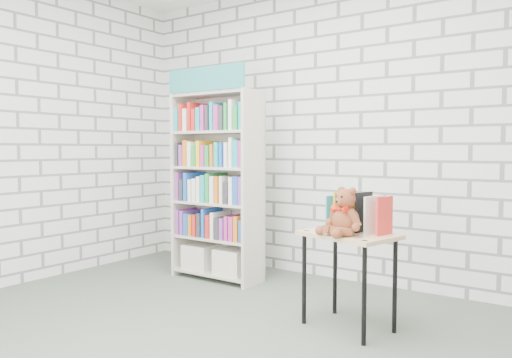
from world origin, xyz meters
The scene contains 6 objects.
ground centered at (0.00, 0.00, 0.00)m, with size 4.50×4.50×0.00m, color #485447.
room_shell centered at (0.00, 0.00, 1.78)m, with size 4.52×4.02×2.81m.
bookshelf centered at (-0.91, 1.36, 0.89)m, with size 0.87×0.34×1.94m.
display_table centered at (0.65, 0.86, 0.56)m, with size 0.69×0.56×0.65m.
table_books centered at (0.67, 0.95, 0.78)m, with size 0.46×0.29×0.25m.
teddy_bear centered at (0.65, 0.76, 0.78)m, with size 0.29×0.28×0.32m.
Camera 1 is at (2.04, -2.22, 1.21)m, focal length 35.00 mm.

